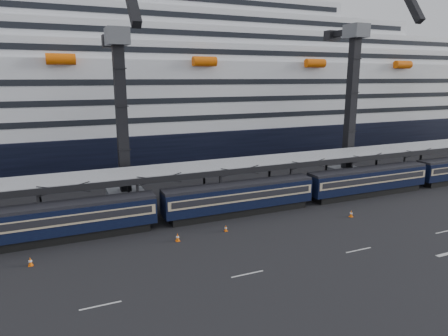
{
  "coord_description": "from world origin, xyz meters",
  "views": [
    {
      "loc": [
        -28.17,
        -31.54,
        16.28
      ],
      "look_at": [
        -10.07,
        10.0,
        5.93
      ],
      "focal_mm": 32.0,
      "sensor_mm": 36.0,
      "label": 1
    }
  ],
  "objects": [
    {
      "name": "traffic_cone_e",
      "position": [
        3.74,
        3.74,
        0.42
      ],
      "size": [
        0.43,
        0.43,
        0.85
      ],
      "color": "#E95B07",
      "rests_on": "ground"
    },
    {
      "name": "ground",
      "position": [
        0.0,
        0.0,
        0.0
      ],
      "size": [
        260.0,
        260.0,
        0.0
      ],
      "primitive_type": "plane",
      "color": "black",
      "rests_on": "ground"
    },
    {
      "name": "lane_markings",
      "position": [
        8.15,
        -5.23,
        0.01
      ],
      "size": [
        111.0,
        4.27,
        0.02
      ],
      "color": "beige",
      "rests_on": "ground"
    },
    {
      "name": "train",
      "position": [
        -4.65,
        10.0,
        2.2
      ],
      "size": [
        133.05,
        3.0,
        4.05
      ],
      "color": "black",
      "rests_on": "ground"
    },
    {
      "name": "crane_dark_near",
      "position": [
        -20.0,
        18.59,
        11.93
      ],
      "size": [
        4.5,
        17.75,
        35.08
      ],
      "color": "#4B4F53",
      "rests_on": "ground"
    },
    {
      "name": "traffic_cone_d",
      "position": [
        -11.78,
        5.57,
        0.35
      ],
      "size": [
        0.35,
        0.35,
        0.7
      ],
      "color": "#E95B07",
      "rests_on": "ground"
    },
    {
      "name": "crane_dark_mid",
      "position": [
        15.0,
        17.59,
        13.36
      ],
      "size": [
        4.5,
        18.24,
        39.64
      ],
      "color": "#4B4F53",
      "rests_on": "ground"
    },
    {
      "name": "cruise_ship",
      "position": [
        -1.08,
        45.99,
        12.34
      ],
      "size": [
        214.09,
        28.84,
        34.0
      ],
      "color": "black",
      "rests_on": "ground"
    },
    {
      "name": "traffic_cone_c",
      "position": [
        -17.36,
        5.07,
        0.43
      ],
      "size": [
        0.43,
        0.43,
        0.87
      ],
      "color": "#E95B07",
      "rests_on": "ground"
    },
    {
      "name": "canopy",
      "position": [
        0.0,
        14.0,
        5.25
      ],
      "size": [
        130.0,
        6.25,
        5.53
      ],
      "color": "gray",
      "rests_on": "ground"
    },
    {
      "name": "traffic_cone_b",
      "position": [
        -30.88,
        5.04,
        0.41
      ],
      "size": [
        0.42,
        0.42,
        0.84
      ],
      "color": "#E95B07",
      "rests_on": "ground"
    }
  ]
}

